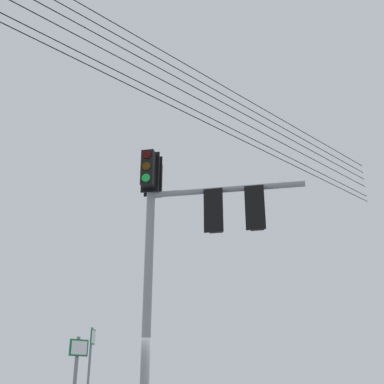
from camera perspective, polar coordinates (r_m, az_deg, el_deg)
name	(u,v)px	position (r m, az deg, el deg)	size (l,w,h in m)	color
signal_mast_assembly	(181,229)	(10.94, -1.36, -4.52)	(0.97, 3.83, 6.86)	gray
route_sign_secondary	(89,373)	(14.64, -12.25, -20.48)	(0.31, 0.10, 3.13)	slate
overhead_wire_span	(181,86)	(13.65, -1.29, 12.61)	(16.32, 12.54, 1.70)	black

